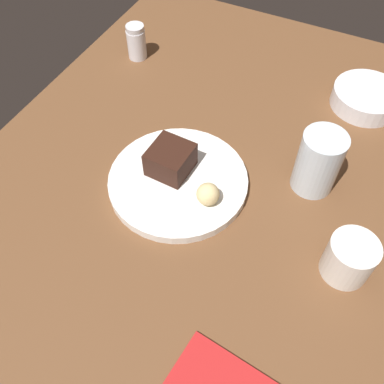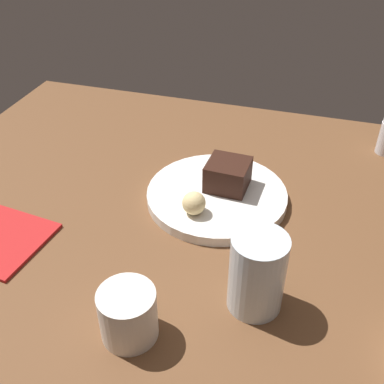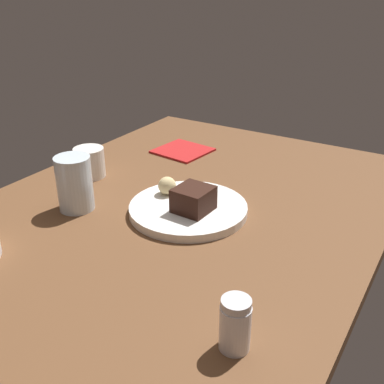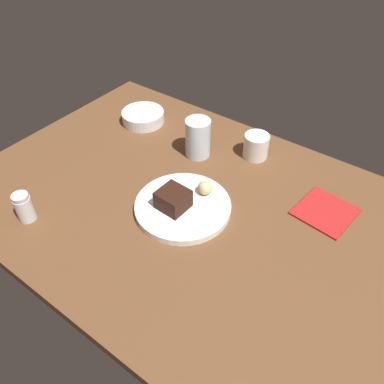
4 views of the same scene
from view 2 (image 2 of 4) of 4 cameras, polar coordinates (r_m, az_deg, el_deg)
The scene contains 7 objects.
dining_table at distance 83.96cm, azimuth 3.43°, elevation -3.08°, with size 120.00×84.00×3.00cm, color brown.
dessert_plate at distance 84.98cm, azimuth 3.05°, elevation -0.43°, with size 25.41×25.41×1.84cm, color white.
chocolate_cake_slice at distance 84.36cm, azimuth 4.73°, elevation 2.08°, with size 7.16×7.39×5.11cm, color black.
bread_roll at distance 78.30cm, azimuth 0.23°, elevation -1.37°, with size 4.02×4.02×4.02cm, color #DBC184.
water_glass at distance 63.98cm, azimuth 7.95°, elevation -9.79°, with size 7.67×7.67×12.02cm, color silver.
coffee_cup at distance 62.31cm, azimuth -7.82°, elevation -14.60°, with size 7.56×7.56×7.47cm, color silver.
folded_napkin at distance 82.58cm, azimuth -22.22°, elevation -5.48°, with size 13.66×14.07×0.60cm, color #B21E1E.
Camera 2 is at (13.79, -63.34, 54.87)cm, focal length 43.63 mm.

